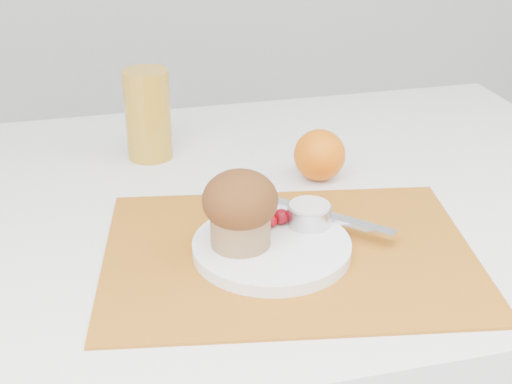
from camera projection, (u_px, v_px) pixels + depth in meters
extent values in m
cube|color=#AE6318|center=(289.00, 254.00, 0.89)|extent=(0.51, 0.41, 0.00)
cylinder|color=white|center=(272.00, 247.00, 0.89)|extent=(0.23, 0.23, 0.02)
cylinder|color=silver|center=(309.00, 215.00, 0.92)|extent=(0.06, 0.06, 0.02)
cylinder|color=silver|center=(310.00, 207.00, 0.91)|extent=(0.06, 0.06, 0.01)
ellipsoid|color=#610205|center=(270.00, 221.00, 0.91)|extent=(0.02, 0.02, 0.02)
ellipsoid|color=#4E0207|center=(281.00, 217.00, 0.92)|extent=(0.02, 0.02, 0.02)
cube|color=silver|center=(318.00, 213.00, 0.94)|extent=(0.16, 0.17, 0.01)
sphere|color=orange|center=(319.00, 155.00, 1.07)|extent=(0.08, 0.08, 0.08)
cylinder|color=gold|center=(148.00, 115.00, 1.13)|extent=(0.08, 0.08, 0.15)
cylinder|color=#9B774B|center=(240.00, 230.00, 0.87)|extent=(0.09, 0.09, 0.04)
ellipsoid|color=#391B0A|center=(240.00, 200.00, 0.85)|extent=(0.09, 0.09, 0.07)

